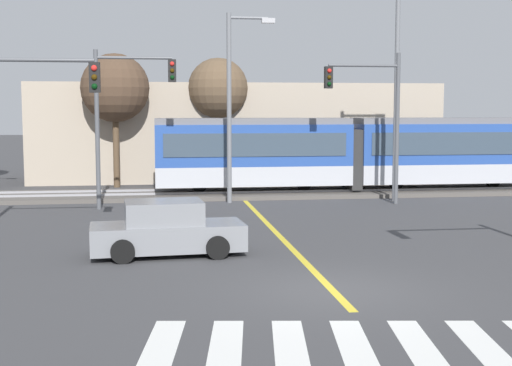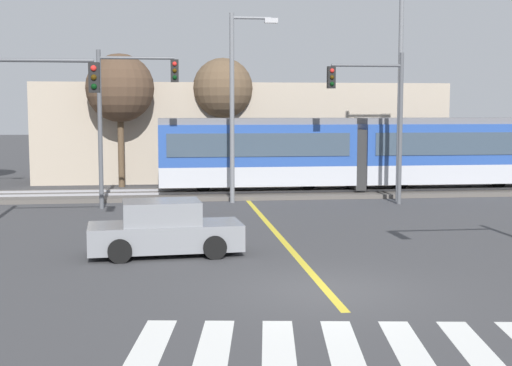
{
  "view_description": "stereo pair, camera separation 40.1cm",
  "coord_description": "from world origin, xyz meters",
  "px_view_note": "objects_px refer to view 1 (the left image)",
  "views": [
    {
      "loc": [
        -3.87,
        -15.18,
        4.04
      ],
      "look_at": [
        -0.61,
        7.97,
        1.6
      ],
      "focal_mm": 50.0,
      "sensor_mm": 36.0,
      "label": 1
    },
    {
      "loc": [
        -3.47,
        -15.24,
        4.04
      ],
      "look_at": [
        -0.61,
        7.97,
        1.6
      ],
      "focal_mm": 50.0,
      "sensor_mm": 36.0,
      "label": 2
    }
  ],
  "objects_px": {
    "light_rail_tram": "(351,151)",
    "street_lamp_centre": "(234,96)",
    "sedan_crossing": "(167,230)",
    "traffic_light_far_left": "(123,104)",
    "street_lamp_east": "(402,76)",
    "traffic_light_mid_left": "(7,112)",
    "bare_tree_west": "(115,88)",
    "bare_tree_east": "(218,89)",
    "traffic_light_far_right": "(374,107)"
  },
  "relations": [
    {
      "from": "street_lamp_east",
      "to": "traffic_light_far_left",
      "type": "bearing_deg",
      "value": -175.58
    },
    {
      "from": "bare_tree_east",
      "to": "traffic_light_far_left",
      "type": "bearing_deg",
      "value": -116.4
    },
    {
      "from": "light_rail_tram",
      "to": "street_lamp_centre",
      "type": "distance_m",
      "value": 6.9
    },
    {
      "from": "street_lamp_east",
      "to": "bare_tree_west",
      "type": "distance_m",
      "value": 14.58
    },
    {
      "from": "traffic_light_far_left",
      "to": "bare_tree_west",
      "type": "bearing_deg",
      "value": 95.23
    },
    {
      "from": "traffic_light_far_right",
      "to": "bare_tree_west",
      "type": "bearing_deg",
      "value": 143.53
    },
    {
      "from": "street_lamp_centre",
      "to": "light_rail_tram",
      "type": "bearing_deg",
      "value": 23.3
    },
    {
      "from": "light_rail_tram",
      "to": "traffic_light_far_left",
      "type": "xyz_separation_m",
      "value": [
        -10.48,
        -3.79,
        2.17
      ]
    },
    {
      "from": "traffic_light_far_left",
      "to": "bare_tree_west",
      "type": "xyz_separation_m",
      "value": [
        -0.75,
        8.18,
        0.86
      ]
    },
    {
      "from": "street_lamp_centre",
      "to": "traffic_light_mid_left",
      "type": "bearing_deg",
      "value": -132.22
    },
    {
      "from": "traffic_light_mid_left",
      "to": "street_lamp_east",
      "type": "bearing_deg",
      "value": 28.4
    },
    {
      "from": "traffic_light_far_right",
      "to": "street_lamp_centre",
      "type": "bearing_deg",
      "value": 167.37
    },
    {
      "from": "traffic_light_mid_left",
      "to": "bare_tree_east",
      "type": "xyz_separation_m",
      "value": [
        7.68,
        16.49,
        1.16
      ]
    },
    {
      "from": "traffic_light_far_left",
      "to": "street_lamp_east",
      "type": "height_order",
      "value": "street_lamp_east"
    },
    {
      "from": "traffic_light_mid_left",
      "to": "bare_tree_west",
      "type": "relative_size",
      "value": 0.87
    },
    {
      "from": "light_rail_tram",
      "to": "traffic_light_far_left",
      "type": "relative_size",
      "value": 2.9
    },
    {
      "from": "traffic_light_mid_left",
      "to": "street_lamp_east",
      "type": "height_order",
      "value": "street_lamp_east"
    },
    {
      "from": "street_lamp_east",
      "to": "bare_tree_east",
      "type": "height_order",
      "value": "street_lamp_east"
    },
    {
      "from": "light_rail_tram",
      "to": "bare_tree_east",
      "type": "height_order",
      "value": "bare_tree_east"
    },
    {
      "from": "traffic_light_mid_left",
      "to": "street_lamp_centre",
      "type": "xyz_separation_m",
      "value": [
        7.63,
        8.41,
        0.63
      ]
    },
    {
      "from": "traffic_light_far_left",
      "to": "street_lamp_east",
      "type": "bearing_deg",
      "value": 4.42
    },
    {
      "from": "street_lamp_centre",
      "to": "traffic_light_far_left",
      "type": "bearing_deg",
      "value": -164.71
    },
    {
      "from": "bare_tree_west",
      "to": "bare_tree_east",
      "type": "bearing_deg",
      "value": 12.09
    },
    {
      "from": "light_rail_tram",
      "to": "traffic_light_mid_left",
      "type": "xyz_separation_m",
      "value": [
        -13.53,
        -10.95,
        1.9
      ]
    },
    {
      "from": "traffic_light_far_left",
      "to": "street_lamp_centre",
      "type": "xyz_separation_m",
      "value": [
        4.59,
        1.25,
        0.37
      ]
    },
    {
      "from": "traffic_light_far_right",
      "to": "street_lamp_centre",
      "type": "xyz_separation_m",
      "value": [
        -5.78,
        1.3,
        0.46
      ]
    },
    {
      "from": "bare_tree_west",
      "to": "bare_tree_east",
      "type": "distance_m",
      "value": 5.5
    },
    {
      "from": "traffic_light_far_left",
      "to": "bare_tree_west",
      "type": "relative_size",
      "value": 0.93
    },
    {
      "from": "street_lamp_centre",
      "to": "street_lamp_east",
      "type": "distance_m",
      "value": 7.37
    },
    {
      "from": "traffic_light_far_left",
      "to": "street_lamp_east",
      "type": "xyz_separation_m",
      "value": [
        11.89,
        0.92,
        1.25
      ]
    },
    {
      "from": "traffic_light_far_right",
      "to": "traffic_light_far_left",
      "type": "bearing_deg",
      "value": 179.77
    },
    {
      "from": "light_rail_tram",
      "to": "traffic_light_far_right",
      "type": "xyz_separation_m",
      "value": [
        -0.11,
        -3.83,
        2.07
      ]
    },
    {
      "from": "sedan_crossing",
      "to": "street_lamp_east",
      "type": "height_order",
      "value": "street_lamp_east"
    },
    {
      "from": "traffic_light_far_right",
      "to": "bare_tree_east",
      "type": "bearing_deg",
      "value": 121.49
    },
    {
      "from": "light_rail_tram",
      "to": "street_lamp_centre",
      "type": "bearing_deg",
      "value": -156.7
    },
    {
      "from": "street_lamp_centre",
      "to": "bare_tree_west",
      "type": "height_order",
      "value": "street_lamp_centre"
    },
    {
      "from": "light_rail_tram",
      "to": "sedan_crossing",
      "type": "relative_size",
      "value": 4.29
    },
    {
      "from": "light_rail_tram",
      "to": "street_lamp_east",
      "type": "bearing_deg",
      "value": -63.84
    },
    {
      "from": "sedan_crossing",
      "to": "bare_tree_west",
      "type": "bearing_deg",
      "value": 97.41
    },
    {
      "from": "light_rail_tram",
      "to": "street_lamp_east",
      "type": "relative_size",
      "value": 1.92
    },
    {
      "from": "sedan_crossing",
      "to": "traffic_light_far_left",
      "type": "height_order",
      "value": "traffic_light_far_left"
    },
    {
      "from": "light_rail_tram",
      "to": "bare_tree_west",
      "type": "xyz_separation_m",
      "value": [
        -11.23,
        4.38,
        3.03
      ]
    },
    {
      "from": "traffic_light_far_right",
      "to": "street_lamp_east",
      "type": "relative_size",
      "value": 0.66
    },
    {
      "from": "bare_tree_west",
      "to": "sedan_crossing",
      "type": "bearing_deg",
      "value": -82.59
    },
    {
      "from": "light_rail_tram",
      "to": "traffic_light_far_right",
      "type": "bearing_deg",
      "value": -91.68
    },
    {
      "from": "traffic_light_mid_left",
      "to": "traffic_light_far_right",
      "type": "distance_m",
      "value": 15.19
    },
    {
      "from": "sedan_crossing",
      "to": "street_lamp_centre",
      "type": "distance_m",
      "value": 11.82
    },
    {
      "from": "light_rail_tram",
      "to": "sedan_crossing",
      "type": "xyz_separation_m",
      "value": [
        -8.93,
        -13.28,
        -1.35
      ]
    },
    {
      "from": "light_rail_tram",
      "to": "street_lamp_east",
      "type": "distance_m",
      "value": 4.68
    },
    {
      "from": "street_lamp_centre",
      "to": "street_lamp_east",
      "type": "height_order",
      "value": "street_lamp_east"
    }
  ]
}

